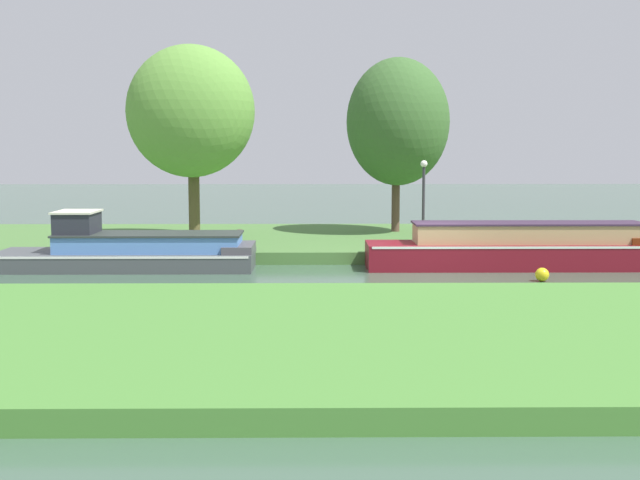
# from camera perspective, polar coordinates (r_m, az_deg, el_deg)

# --- Properties ---
(ground_plane) EXTENTS (120.00, 120.00, 0.00)m
(ground_plane) POSITION_cam_1_polar(r_m,az_deg,el_deg) (25.05, 6.96, -2.35)
(ground_plane) COLOR #3D5B47
(riverbank_far) EXTENTS (72.00, 10.00, 0.40)m
(riverbank_far) POSITION_cam_1_polar(r_m,az_deg,el_deg) (31.92, 5.32, -0.07)
(riverbank_far) COLOR #4A7638
(riverbank_far) RESTS_ON ground_plane
(riverbank_near) EXTENTS (72.00, 10.00, 0.40)m
(riverbank_near) POSITION_cam_1_polar(r_m,az_deg,el_deg) (16.29, 11.15, -6.48)
(riverbank_near) COLOR #488334
(riverbank_near) RESTS_ON ground_plane
(maroon_barge) EXTENTS (9.20, 1.89, 1.45)m
(maroon_barge) POSITION_cam_1_polar(r_m,az_deg,el_deg) (26.75, 13.57, -0.52)
(maroon_barge) COLOR maroon
(maroon_barge) RESTS_ON ground_plane
(slate_narrowboat) EXTENTS (8.00, 2.40, 1.82)m
(slate_narrowboat) POSITION_cam_1_polar(r_m,az_deg,el_deg) (26.54, -12.77, -0.76)
(slate_narrowboat) COLOR #464A4D
(slate_narrowboat) RESTS_ON ground_plane
(willow_tree_left) EXTENTS (4.75, 3.71, 7.14)m
(willow_tree_left) POSITION_cam_1_polar(r_m,az_deg,el_deg) (31.36, -8.88, 8.70)
(willow_tree_left) COLOR brown
(willow_tree_left) RESTS_ON riverbank_far
(willow_tree_centre) EXTENTS (4.02, 4.27, 6.86)m
(willow_tree_centre) POSITION_cam_1_polar(r_m,az_deg,el_deg) (32.91, 5.37, 8.07)
(willow_tree_centre) COLOR brown
(willow_tree_centre) RESTS_ON riverbank_far
(lamp_post) EXTENTS (0.24, 0.24, 2.94)m
(lamp_post) POSITION_cam_1_polar(r_m,az_deg,el_deg) (28.55, 7.13, 3.26)
(lamp_post) COLOR #333338
(lamp_post) RESTS_ON riverbank_far
(mooring_post_near) EXTENTS (0.16, 0.16, 0.69)m
(mooring_post_near) POSITION_cam_1_polar(r_m,az_deg,el_deg) (27.42, -5.54, 0.00)
(mooring_post_near) COLOR #4D2F2B
(mooring_post_near) RESTS_ON riverbank_far
(channel_buoy) EXTENTS (0.39, 0.39, 0.39)m
(channel_buoy) POSITION_cam_1_polar(r_m,az_deg,el_deg) (24.35, 15.01, -2.31)
(channel_buoy) COLOR yellow
(channel_buoy) RESTS_ON ground_plane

